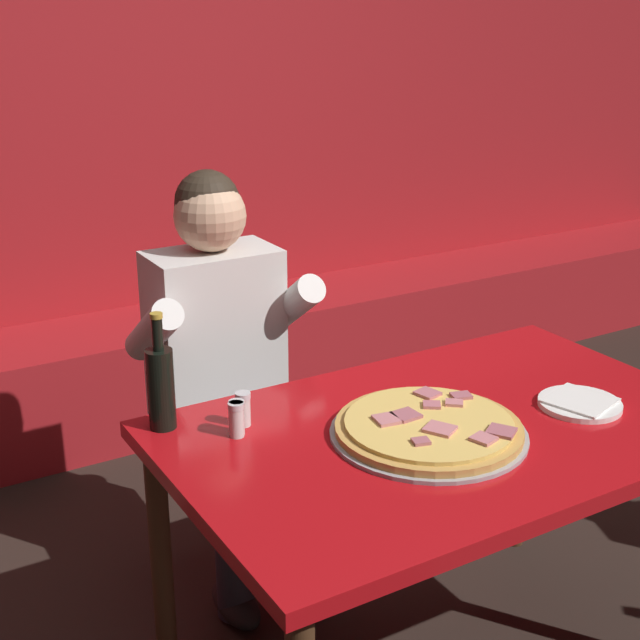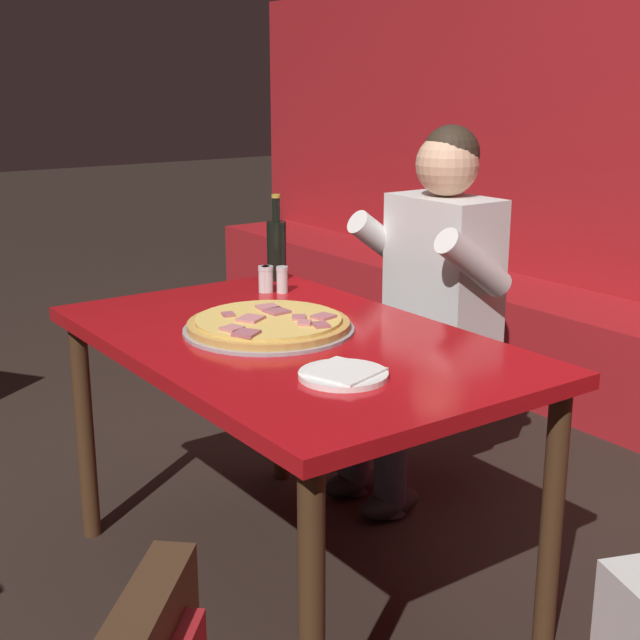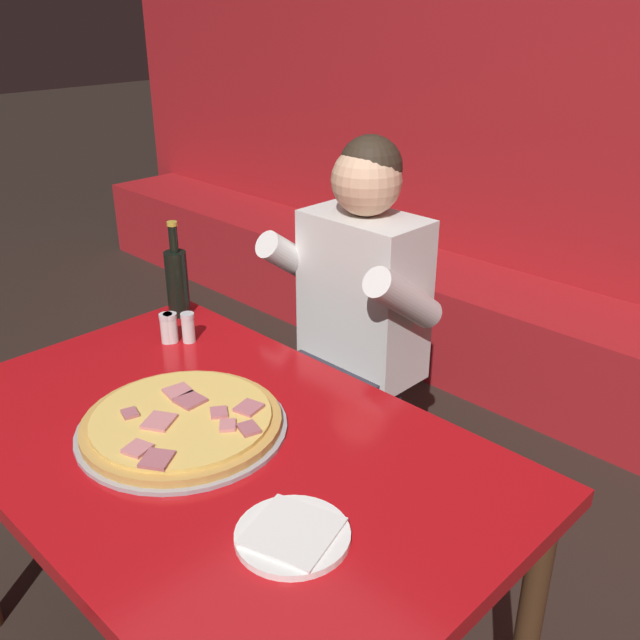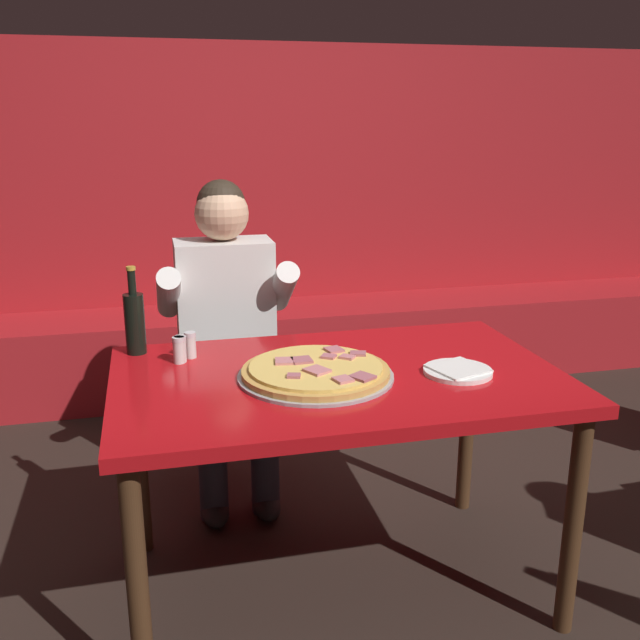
# 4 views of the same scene
# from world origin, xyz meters

# --- Properties ---
(booth_wall_panel) EXTENTS (6.80, 0.16, 1.90)m
(booth_wall_panel) POSITION_xyz_m (0.00, 2.18, 0.95)
(booth_wall_panel) COLOR #A3191E
(booth_wall_panel) RESTS_ON ground_plane
(booth_bench) EXTENTS (6.46, 0.48, 0.46)m
(booth_bench) POSITION_xyz_m (0.00, 1.86, 0.23)
(booth_bench) COLOR #A3191E
(booth_bench) RESTS_ON ground_plane
(main_dining_table) EXTENTS (1.36, 0.85, 0.75)m
(main_dining_table) POSITION_xyz_m (0.00, 0.00, 0.67)
(main_dining_table) COLOR #422816
(main_dining_table) RESTS_ON ground_plane
(pizza) EXTENTS (0.47, 0.47, 0.05)m
(pizza) POSITION_xyz_m (-0.07, -0.02, 0.77)
(pizza) COLOR #9E9EA3
(pizza) RESTS_ON main_dining_table
(plate_white_paper) EXTENTS (0.21, 0.21, 0.02)m
(plate_white_paper) POSITION_xyz_m (0.36, -0.09, 0.76)
(plate_white_paper) COLOR white
(plate_white_paper) RESTS_ON main_dining_table
(beer_bottle) EXTENTS (0.07, 0.07, 0.29)m
(beer_bottle) POSITION_xyz_m (-0.60, 0.34, 0.86)
(beer_bottle) COLOR black
(beer_bottle) RESTS_ON main_dining_table
(shaker_red_pepper_flakes) EXTENTS (0.04, 0.04, 0.09)m
(shaker_red_pepper_flakes) POSITION_xyz_m (-0.47, 0.21, 0.79)
(shaker_red_pepper_flakes) COLOR silver
(shaker_red_pepper_flakes) RESTS_ON main_dining_table
(shaker_oregano) EXTENTS (0.04, 0.04, 0.09)m
(shaker_oregano) POSITION_xyz_m (-0.43, 0.25, 0.79)
(shaker_oregano) COLOR silver
(shaker_oregano) RESTS_ON main_dining_table
(shaker_black_pepper) EXTENTS (0.04, 0.04, 0.09)m
(shaker_black_pepper) POSITION_xyz_m (-0.46, 0.22, 0.79)
(shaker_black_pepper) COLOR silver
(shaker_black_pepper) RESTS_ON main_dining_table
(diner_seated_blue_shirt) EXTENTS (0.53, 0.53, 1.27)m
(diner_seated_blue_shirt) POSITION_xyz_m (-0.26, 0.71, 0.71)
(diner_seated_blue_shirt) COLOR black
(diner_seated_blue_shirt) RESTS_ON ground_plane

